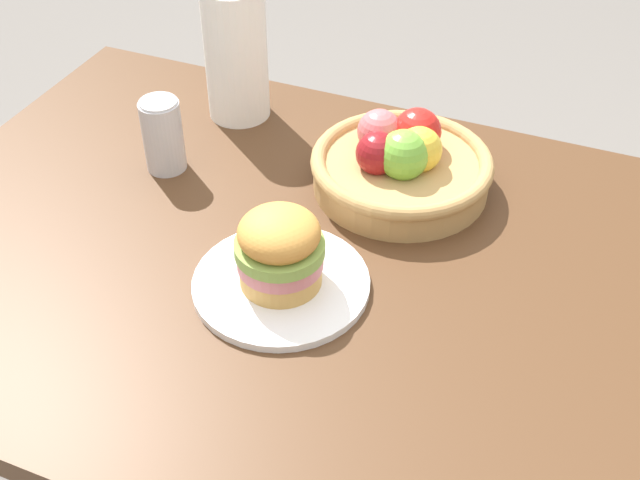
# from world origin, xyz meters

# --- Properties ---
(dining_table) EXTENTS (1.40, 0.90, 0.75)m
(dining_table) POSITION_xyz_m (0.00, 0.00, 0.65)
(dining_table) COLOR #4C301C
(dining_table) RESTS_ON ground_plane
(plate) EXTENTS (0.25, 0.25, 0.01)m
(plate) POSITION_xyz_m (-0.06, -0.07, 0.76)
(plate) COLOR white
(plate) RESTS_ON dining_table
(sandwich) EXTENTS (0.12, 0.12, 0.12)m
(sandwich) POSITION_xyz_m (-0.06, -0.07, 0.82)
(sandwich) COLOR tan
(sandwich) RESTS_ON plate
(soda_can) EXTENTS (0.07, 0.07, 0.13)m
(soda_can) POSITION_xyz_m (-0.36, 0.12, 0.81)
(soda_can) COLOR silver
(soda_can) RESTS_ON dining_table
(fruit_basket) EXTENTS (0.29, 0.29, 0.12)m
(fruit_basket) POSITION_xyz_m (0.02, 0.22, 0.79)
(fruit_basket) COLOR tan
(fruit_basket) RESTS_ON dining_table
(paper_towel_roll) EXTENTS (0.11, 0.11, 0.24)m
(paper_towel_roll) POSITION_xyz_m (-0.32, 0.32, 0.87)
(paper_towel_roll) COLOR white
(paper_towel_roll) RESTS_ON dining_table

